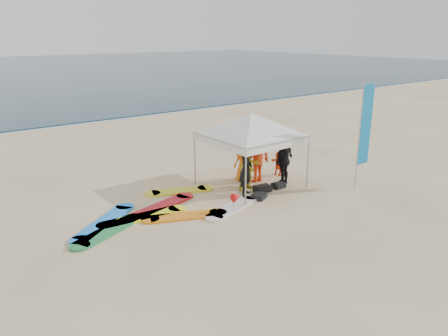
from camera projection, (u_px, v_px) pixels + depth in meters
name	position (u px, v px, depth m)	size (l,w,h in m)	color
ground	(278.00, 234.00, 11.70)	(120.00, 120.00, 0.00)	beige
shoreline_foam	(60.00, 125.00, 25.50)	(160.00, 1.20, 0.01)	silver
person_black_a	(246.00, 169.00, 14.35)	(0.64, 0.42, 1.76)	black
person_yellow	(250.00, 166.00, 14.80)	(0.82, 0.64, 1.69)	gold
person_orange_a	(257.00, 156.00, 15.64)	(1.22, 0.70, 1.88)	red
person_black_b	(284.00, 160.00, 15.29)	(1.08, 0.45, 1.84)	black
person_orange_b	(243.00, 158.00, 15.82)	(0.82, 0.54, 1.69)	orange
person_seated	(279.00, 163.00, 16.45)	(0.86, 0.27, 0.93)	#FC5716
canopy_tent	(251.00, 113.00, 14.65)	(3.94, 3.94, 2.97)	#A5A5A8
feather_flag	(365.00, 126.00, 14.70)	(0.62, 0.04, 3.66)	#A5A5A8
marker_pennant	(237.00, 197.00, 12.99)	(0.28, 0.28, 0.64)	#A5A5A8
gear_pile	(268.00, 189.00, 14.79)	(1.77, 0.91, 0.22)	black
surfboard_spread	(159.00, 213.00, 13.01)	(5.84, 3.36, 0.07)	#FFF61A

